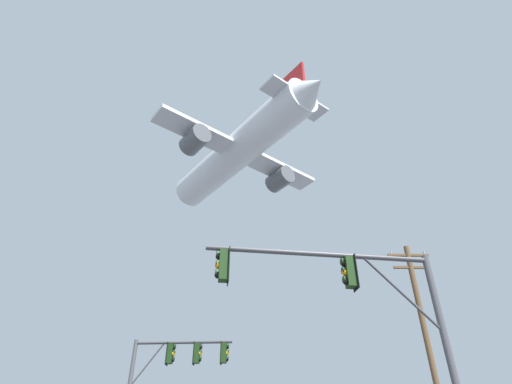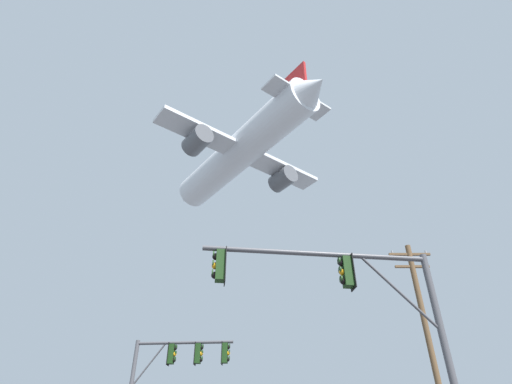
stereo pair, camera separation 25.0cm
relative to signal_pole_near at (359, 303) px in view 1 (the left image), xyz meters
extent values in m
cylinder|color=#4C4C51|center=(2.31, 0.29, -1.66)|extent=(0.20, 0.20, 6.47)
cylinder|color=#4C4C51|center=(-1.03, -0.13, 1.42)|extent=(6.70, 0.99, 0.15)
cylinder|color=#4C4C51|center=(1.31, 0.16, 0.37)|extent=(2.07, 0.34, 2.17)
cube|color=#193814|center=(-3.83, -0.48, 0.90)|extent=(0.30, 0.35, 0.90)
cylinder|color=#193814|center=(-3.83, -0.48, 1.41)|extent=(0.05, 0.05, 0.12)
cube|color=black|center=(-3.69, -0.46, 0.90)|extent=(0.08, 0.46, 1.04)
sphere|color=black|center=(-3.97, -0.50, 1.17)|extent=(0.20, 0.20, 0.20)
cylinder|color=#193814|center=(-4.04, -0.51, 1.23)|extent=(0.07, 0.21, 0.21)
sphere|color=orange|center=(-3.97, -0.50, 0.89)|extent=(0.20, 0.20, 0.20)
cylinder|color=#193814|center=(-4.04, -0.51, 0.95)|extent=(0.07, 0.21, 0.21)
sphere|color=black|center=(-3.97, -0.50, 0.61)|extent=(0.20, 0.20, 0.20)
cylinder|color=#193814|center=(-4.04, -0.51, 0.67)|extent=(0.07, 0.21, 0.21)
cube|color=#193814|center=(-0.16, -0.02, 0.90)|extent=(0.30, 0.35, 0.90)
cylinder|color=#193814|center=(-0.16, -0.02, 1.41)|extent=(0.05, 0.05, 0.12)
cube|color=black|center=(-0.02, 0.00, 0.90)|extent=(0.08, 0.46, 1.04)
sphere|color=black|center=(-0.30, -0.04, 1.17)|extent=(0.20, 0.20, 0.20)
cylinder|color=#193814|center=(-0.37, -0.05, 1.23)|extent=(0.07, 0.21, 0.21)
sphere|color=orange|center=(-0.30, -0.04, 0.89)|extent=(0.20, 0.20, 0.20)
cylinder|color=#193814|center=(-0.37, -0.05, 0.95)|extent=(0.07, 0.21, 0.21)
sphere|color=black|center=(-0.30, -0.04, 0.61)|extent=(0.20, 0.20, 0.20)
cylinder|color=#193814|center=(-0.37, -0.05, 0.67)|extent=(0.07, 0.21, 0.21)
cylinder|color=#4C4C51|center=(-6.33, 9.59, 1.05)|extent=(4.79, 0.53, 0.15)
cylinder|color=#4C4C51|center=(-8.00, 9.72, 0.06)|extent=(1.50, 0.20, 2.03)
cube|color=#193814|center=(-4.32, 9.43, 0.53)|extent=(0.28, 0.34, 0.90)
cylinder|color=#193814|center=(-4.32, 9.43, 1.04)|extent=(0.05, 0.05, 0.12)
cube|color=black|center=(-4.46, 9.44, 0.53)|extent=(0.06, 0.46, 1.04)
sphere|color=black|center=(-4.18, 9.42, 0.80)|extent=(0.20, 0.20, 0.20)
cylinder|color=#193814|center=(-4.11, 9.41, 0.86)|extent=(0.06, 0.21, 0.21)
sphere|color=orange|center=(-4.18, 9.42, 0.52)|extent=(0.20, 0.20, 0.20)
cylinder|color=#193814|center=(-4.11, 9.41, 0.58)|extent=(0.06, 0.21, 0.21)
sphere|color=black|center=(-4.18, 9.42, 0.24)|extent=(0.20, 0.20, 0.20)
cylinder|color=#193814|center=(-4.11, 9.41, 0.30)|extent=(0.06, 0.21, 0.21)
cube|color=#193814|center=(-5.64, 9.53, 0.53)|extent=(0.28, 0.34, 0.90)
cylinder|color=#193814|center=(-5.64, 9.53, 1.04)|extent=(0.05, 0.05, 0.12)
cube|color=black|center=(-5.78, 9.54, 0.53)|extent=(0.06, 0.46, 1.04)
sphere|color=black|center=(-5.49, 9.52, 0.80)|extent=(0.20, 0.20, 0.20)
cylinder|color=#193814|center=(-5.43, 9.52, 0.86)|extent=(0.06, 0.21, 0.21)
sphere|color=orange|center=(-5.49, 9.52, 0.52)|extent=(0.20, 0.20, 0.20)
cylinder|color=#193814|center=(-5.43, 9.52, 0.58)|extent=(0.06, 0.21, 0.21)
sphere|color=black|center=(-5.49, 9.52, 0.24)|extent=(0.20, 0.20, 0.20)
cylinder|color=#193814|center=(-5.43, 9.52, 0.30)|extent=(0.06, 0.21, 0.21)
cube|color=#193814|center=(-6.95, 9.64, 0.53)|extent=(0.28, 0.34, 0.90)
cylinder|color=#193814|center=(-6.95, 9.64, 1.04)|extent=(0.05, 0.05, 0.12)
cube|color=black|center=(-7.09, 9.65, 0.53)|extent=(0.06, 0.46, 1.04)
sphere|color=black|center=(-6.81, 9.63, 0.80)|extent=(0.20, 0.20, 0.20)
cylinder|color=#193814|center=(-6.74, 9.62, 0.86)|extent=(0.06, 0.21, 0.21)
sphere|color=orange|center=(-6.81, 9.63, 0.52)|extent=(0.20, 0.20, 0.20)
cylinder|color=#193814|center=(-6.74, 9.62, 0.58)|extent=(0.06, 0.21, 0.21)
sphere|color=black|center=(-6.81, 9.63, 0.24)|extent=(0.20, 0.20, 0.20)
cylinder|color=#193814|center=(-6.74, 9.62, 0.30)|extent=(0.06, 0.21, 0.21)
cylinder|color=brown|center=(5.39, 8.73, 0.50)|extent=(0.28, 0.28, 10.80)
cube|color=brown|center=(5.39, 8.73, 5.40)|extent=(2.20, 0.12, 0.12)
cube|color=brown|center=(5.39, 8.73, 4.70)|extent=(1.80, 0.12, 0.12)
cylinder|color=gray|center=(4.49, 8.73, 5.52)|extent=(0.10, 0.10, 0.18)
cylinder|color=gray|center=(6.29, 8.73, 5.52)|extent=(0.10, 0.10, 0.18)
cylinder|color=white|center=(-4.77, 27.58, 27.56)|extent=(17.47, 21.28, 4.18)
cone|color=white|center=(-12.62, 38.00, 27.56)|extent=(4.90, 4.68, 3.97)
cone|color=white|center=(3.01, 17.25, 27.56)|extent=(4.41, 4.22, 3.55)
cube|color=silver|center=(-4.37, 27.05, 26.93)|extent=(19.45, 15.64, 0.47)
cylinder|color=#595B60|center=(-9.34, 23.32, 25.68)|extent=(3.76, 3.92, 2.35)
cylinder|color=#595B60|center=(0.59, 30.79, 25.68)|extent=(3.76, 3.92, 2.35)
cube|color=#B21E1E|center=(1.36, 19.44, 29.91)|extent=(2.45, 3.11, 4.96)
cube|color=silver|center=(1.51, 19.23, 27.95)|extent=(7.67, 6.59, 0.26)
camera|label=1|loc=(-3.07, -11.17, -3.56)|focal=28.34mm
camera|label=2|loc=(-2.82, -11.18, -3.56)|focal=28.34mm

